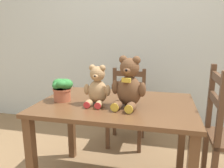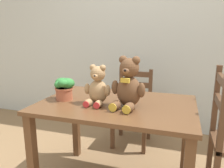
{
  "view_description": "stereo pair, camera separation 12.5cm",
  "coord_description": "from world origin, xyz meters",
  "px_view_note": "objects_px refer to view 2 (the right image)",
  "views": [
    {
      "loc": [
        0.34,
        -1.17,
        1.25
      ],
      "look_at": [
        -0.02,
        0.35,
        0.9
      ],
      "focal_mm": 35.0,
      "sensor_mm": 36.0,
      "label": 1
    },
    {
      "loc": [
        0.46,
        -1.14,
        1.25
      ],
      "look_at": [
        -0.02,
        0.35,
        0.9
      ],
      "focal_mm": 35.0,
      "sensor_mm": 36.0,
      "label": 2
    }
  ],
  "objects_px": {
    "teddy_bear_right": "(128,85)",
    "potted_plant": "(64,87)",
    "wooden_chair_behind": "(133,107)",
    "teddy_bear_left": "(98,87)"
  },
  "relations": [
    {
      "from": "wooden_chair_behind",
      "to": "teddy_bear_right",
      "type": "height_order",
      "value": "teddy_bear_right"
    },
    {
      "from": "potted_plant",
      "to": "teddy_bear_left",
      "type": "bearing_deg",
      "value": -3.22
    },
    {
      "from": "teddy_bear_right",
      "to": "wooden_chair_behind",
      "type": "bearing_deg",
      "value": -72.03
    },
    {
      "from": "teddy_bear_left",
      "to": "teddy_bear_right",
      "type": "distance_m",
      "value": 0.24
    },
    {
      "from": "teddy_bear_right",
      "to": "potted_plant",
      "type": "xyz_separation_m",
      "value": [
        -0.53,
        0.02,
        -0.05
      ]
    },
    {
      "from": "wooden_chair_behind",
      "to": "teddy_bear_left",
      "type": "relative_size",
      "value": 2.9
    },
    {
      "from": "wooden_chair_behind",
      "to": "teddy_bear_right",
      "type": "relative_size",
      "value": 2.34
    },
    {
      "from": "teddy_bear_left",
      "to": "wooden_chair_behind",
      "type": "bearing_deg",
      "value": -95.55
    },
    {
      "from": "wooden_chair_behind",
      "to": "potted_plant",
      "type": "bearing_deg",
      "value": 66.07
    },
    {
      "from": "teddy_bear_left",
      "to": "potted_plant",
      "type": "distance_m",
      "value": 0.29
    }
  ]
}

